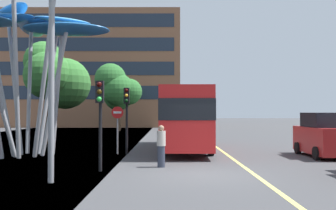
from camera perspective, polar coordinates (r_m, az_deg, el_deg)
ground at (r=13.58m, az=2.43°, el=-10.26°), size 120.00×240.00×0.10m
red_bus at (r=22.15m, az=2.60°, el=-1.50°), size 2.90×11.12×3.56m
leaf_sculpture at (r=20.74m, az=-19.75°, el=11.23°), size 8.13×9.05×8.71m
traffic_light_kerb_near at (r=14.16m, az=-9.74°, el=-0.08°), size 0.28×0.42×3.25m
traffic_light_kerb_far at (r=19.82m, az=-5.90°, el=-0.14°), size 0.28×0.42×3.35m
car_parked_mid at (r=20.05m, az=22.20°, el=-4.21°), size 2.05×4.01×2.10m
street_lamp at (r=12.53m, az=-14.70°, el=12.39°), size 1.79×0.44×7.90m
tree_pavement_near at (r=27.06m, az=-16.04°, el=4.05°), size 4.50×4.32×6.90m
tree_pavement_far at (r=45.39m, az=-7.29°, el=2.46°), size 5.43×4.74×7.71m
pedestrian at (r=15.16m, az=-0.83°, el=-6.02°), size 0.34×0.34×1.62m
no_entry_sign at (r=19.83m, az=-7.23°, el=-2.52°), size 0.60×0.12×2.41m
backdrop_building at (r=59.64m, az=-11.43°, el=4.87°), size 27.19×10.38×16.46m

